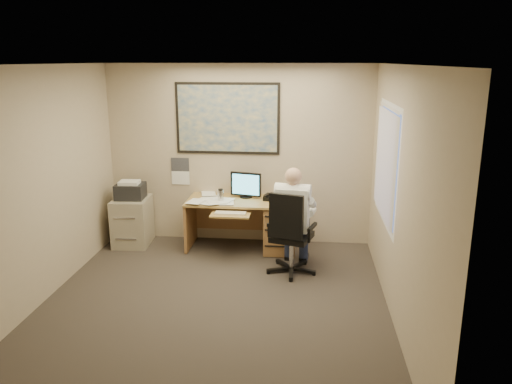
# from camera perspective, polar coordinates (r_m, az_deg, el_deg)

# --- Properties ---
(room_shell) EXTENTS (4.00, 4.50, 2.70)m
(room_shell) POSITION_cam_1_polar(r_m,az_deg,el_deg) (5.41, -5.23, -0.14)
(room_shell) COLOR #352E29
(room_shell) RESTS_ON ground
(desk) EXTENTS (1.60, 0.97, 1.13)m
(desk) POSITION_cam_1_polar(r_m,az_deg,el_deg) (7.41, 0.88, -3.20)
(desk) COLOR #AD894A
(desk) RESTS_ON ground
(world_map) EXTENTS (1.56, 0.03, 1.06)m
(world_map) POSITION_cam_1_polar(r_m,az_deg,el_deg) (7.49, -3.28, 8.37)
(world_map) COLOR #1E4C93
(world_map) RESTS_ON room_shell
(wall_calendar) EXTENTS (0.28, 0.01, 0.42)m
(wall_calendar) POSITION_cam_1_polar(r_m,az_deg,el_deg) (7.79, -8.64, 2.36)
(wall_calendar) COLOR white
(wall_calendar) RESTS_ON room_shell
(window_blinds) EXTENTS (0.06, 1.40, 1.30)m
(window_blinds) POSITION_cam_1_polar(r_m,az_deg,el_deg) (6.12, 14.69, 3.11)
(window_blinds) COLOR beige
(window_blinds) RESTS_ON room_shell
(filing_cabinet) EXTENTS (0.55, 0.65, 1.00)m
(filing_cabinet) POSITION_cam_1_polar(r_m,az_deg,el_deg) (7.83, -13.97, -2.79)
(filing_cabinet) COLOR #A19782
(filing_cabinet) RESTS_ON ground
(office_chair) EXTENTS (0.84, 0.84, 1.13)m
(office_chair) POSITION_cam_1_polar(r_m,az_deg,el_deg) (6.61, 4.20, -6.60)
(office_chair) COLOR black
(office_chair) RESTS_ON ground
(person) EXTENTS (0.69, 0.91, 1.41)m
(person) POSITION_cam_1_polar(r_m,az_deg,el_deg) (6.56, 4.16, -3.27)
(person) COLOR white
(person) RESTS_ON office_chair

